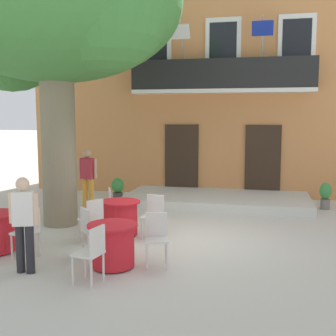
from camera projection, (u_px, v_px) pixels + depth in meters
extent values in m
plane|color=beige|center=(178.00, 237.00, 9.22)|extent=(120.00, 120.00, 0.00)
cube|color=#CC844C|center=(228.00, 83.00, 15.45)|extent=(13.00, 4.00, 7.50)
cube|color=#332319|center=(182.00, 160.00, 14.08)|extent=(1.10, 0.08, 2.30)
cube|color=#332319|center=(263.00, 162.00, 13.52)|extent=(1.10, 0.08, 2.30)
cube|color=silver|center=(155.00, 51.00, 13.84)|extent=(1.10, 0.08, 1.90)
cube|color=black|center=(154.00, 51.00, 13.81)|extent=(0.84, 0.04, 1.60)
cube|color=silver|center=(223.00, 49.00, 13.36)|extent=(1.10, 0.08, 1.90)
cube|color=black|center=(223.00, 49.00, 13.34)|extent=(0.84, 0.04, 1.60)
cube|color=silver|center=(297.00, 46.00, 12.89)|extent=(1.10, 0.08, 1.90)
cube|color=black|center=(297.00, 46.00, 12.86)|extent=(0.84, 0.04, 1.60)
cube|color=silver|center=(221.00, 91.00, 13.25)|extent=(5.60, 0.65, 0.12)
cube|color=black|center=(221.00, 73.00, 12.90)|extent=(5.60, 0.06, 0.90)
cylinder|color=#B2B2B7|center=(182.00, 45.00, 13.17)|extent=(0.04, 0.95, 1.33)
cube|color=white|center=(180.00, 32.00, 12.70)|extent=(0.60, 0.29, 0.38)
cylinder|color=#B2B2B7|center=(262.00, 42.00, 12.65)|extent=(0.04, 0.95, 1.33)
cube|color=#192D9E|center=(263.00, 28.00, 12.17)|extent=(0.60, 0.29, 0.38)
cylinder|color=#995638|center=(150.00, 86.00, 13.75)|extent=(0.32, 0.32, 0.27)
ellipsoid|color=#2D7533|center=(150.00, 75.00, 13.71)|extent=(0.42, 0.42, 0.42)
cylinder|color=#47423D|center=(197.00, 84.00, 13.41)|extent=(0.31, 0.31, 0.33)
ellipsoid|color=#38843D|center=(197.00, 74.00, 13.37)|extent=(0.41, 0.41, 0.32)
cylinder|color=#47423D|center=(247.00, 84.00, 13.08)|extent=(0.35, 0.35, 0.32)
ellipsoid|color=#4C8E38|center=(247.00, 74.00, 13.04)|extent=(0.45, 0.45, 0.27)
cylinder|color=#995638|center=(299.00, 84.00, 12.75)|extent=(0.28, 0.28, 0.22)
ellipsoid|color=#38843D|center=(300.00, 72.00, 12.71)|extent=(0.37, 0.37, 0.48)
cube|color=silver|center=(217.00, 199.00, 12.72)|extent=(5.36, 2.55, 0.25)
cylinder|color=#7F755B|center=(59.00, 152.00, 10.10)|extent=(0.80, 0.80, 3.49)
ellipsoid|color=#3D7F38|center=(54.00, 4.00, 9.70)|extent=(5.86, 5.27, 3.51)
sphere|color=#3D7F38|center=(10.00, 33.00, 10.81)|extent=(2.93, 2.93, 2.93)
sphere|color=#3D7F38|center=(106.00, 7.00, 8.85)|extent=(2.64, 2.64, 2.64)
cylinder|color=red|center=(120.00, 219.00, 9.33)|extent=(0.74, 0.74, 0.68)
cylinder|color=red|center=(120.00, 202.00, 9.28)|extent=(0.86, 0.86, 0.04)
cylinder|color=#2D2823|center=(121.00, 234.00, 9.37)|extent=(0.44, 0.44, 0.03)
cylinder|color=silver|center=(79.00, 231.00, 8.86)|extent=(0.04, 0.04, 0.45)
cylinder|color=silver|center=(93.00, 228.00, 9.09)|extent=(0.04, 0.04, 0.45)
cylinder|color=silver|center=(88.00, 234.00, 8.61)|extent=(0.04, 0.04, 0.45)
cylinder|color=silver|center=(102.00, 231.00, 8.84)|extent=(0.04, 0.04, 0.45)
cube|color=silver|center=(90.00, 220.00, 8.82)|extent=(0.56, 0.56, 0.04)
cube|color=silver|center=(95.00, 210.00, 8.66)|extent=(0.25, 0.33, 0.42)
cylinder|color=silver|center=(157.00, 231.00, 8.88)|extent=(0.04, 0.04, 0.45)
cylinder|color=silver|center=(142.00, 229.00, 8.99)|extent=(0.04, 0.04, 0.45)
cylinder|color=silver|center=(163.00, 227.00, 9.20)|extent=(0.04, 0.04, 0.45)
cylinder|color=silver|center=(148.00, 225.00, 9.31)|extent=(0.04, 0.04, 0.45)
cube|color=silver|center=(153.00, 217.00, 9.07)|extent=(0.45, 0.45, 0.04)
cube|color=silver|center=(156.00, 204.00, 9.21)|extent=(0.38, 0.09, 0.42)
cylinder|color=silver|center=(124.00, 215.00, 10.28)|extent=(0.04, 0.04, 0.45)
cylinder|color=silver|center=(126.00, 218.00, 9.94)|extent=(0.04, 0.04, 0.45)
cylinder|color=silver|center=(110.00, 216.00, 10.21)|extent=(0.04, 0.04, 0.45)
cylinder|color=silver|center=(111.00, 219.00, 9.88)|extent=(0.04, 0.04, 0.45)
cube|color=silver|center=(118.00, 207.00, 10.05)|extent=(0.53, 0.53, 0.04)
cube|color=silver|center=(110.00, 197.00, 9.98)|extent=(0.19, 0.36, 0.42)
cylinder|color=silver|center=(16.00, 228.00, 9.12)|extent=(0.04, 0.04, 0.45)
cylinder|color=silver|center=(12.00, 232.00, 8.79)|extent=(0.04, 0.04, 0.45)
cube|color=silver|center=(5.00, 219.00, 8.90)|extent=(0.51, 0.51, 0.04)
cylinder|color=silver|center=(26.00, 249.00, 7.65)|extent=(0.04, 0.04, 0.45)
cylinder|color=silver|center=(12.00, 247.00, 7.79)|extent=(0.04, 0.04, 0.45)
cylinder|color=silver|center=(39.00, 244.00, 7.95)|extent=(0.04, 0.04, 0.45)
cylinder|color=silver|center=(25.00, 242.00, 8.10)|extent=(0.04, 0.04, 0.45)
cube|color=silver|center=(25.00, 233.00, 7.84)|extent=(0.48, 0.48, 0.04)
cube|color=silver|center=(32.00, 218.00, 7.98)|extent=(0.38, 0.12, 0.42)
cylinder|color=red|center=(113.00, 246.00, 7.36)|extent=(0.74, 0.74, 0.68)
cylinder|color=red|center=(112.00, 225.00, 7.31)|extent=(0.86, 0.86, 0.04)
cylinder|color=#2D2823|center=(113.00, 266.00, 7.40)|extent=(0.44, 0.44, 0.03)
cylinder|color=silver|center=(100.00, 240.00, 8.23)|extent=(0.04, 0.04, 0.45)
cylinder|color=silver|center=(107.00, 244.00, 7.95)|extent=(0.04, 0.04, 0.45)
cylinder|color=silver|center=(83.00, 243.00, 8.04)|extent=(0.04, 0.04, 0.45)
cylinder|color=silver|center=(90.00, 247.00, 7.76)|extent=(0.04, 0.04, 0.45)
cube|color=silver|center=(95.00, 231.00, 7.96)|extent=(0.57, 0.57, 0.04)
cube|color=silver|center=(85.00, 220.00, 7.84)|extent=(0.30, 0.29, 0.42)
cylinder|color=silver|center=(73.00, 271.00, 6.60)|extent=(0.04, 0.04, 0.45)
cylinder|color=silver|center=(85.00, 264.00, 6.91)|extent=(0.04, 0.04, 0.45)
cylinder|color=silver|center=(91.00, 274.00, 6.47)|extent=(0.04, 0.04, 0.45)
cylinder|color=silver|center=(103.00, 267.00, 6.78)|extent=(0.04, 0.04, 0.45)
cube|color=silver|center=(88.00, 253.00, 6.66)|extent=(0.47, 0.47, 0.04)
cube|color=silver|center=(97.00, 240.00, 6.56)|extent=(0.11, 0.38, 0.42)
cylinder|color=silver|center=(167.00, 257.00, 7.26)|extent=(0.04, 0.04, 0.45)
cylinder|color=silver|center=(147.00, 257.00, 7.24)|extent=(0.04, 0.04, 0.45)
cylinder|color=silver|center=(166.00, 250.00, 7.59)|extent=(0.04, 0.04, 0.45)
cylinder|color=silver|center=(147.00, 251.00, 7.57)|extent=(0.04, 0.04, 0.45)
cube|color=silver|center=(157.00, 240.00, 7.39)|extent=(0.49, 0.49, 0.04)
cube|color=silver|center=(156.00, 224.00, 7.54)|extent=(0.38, 0.14, 0.42)
cylinder|color=#47423D|center=(118.00, 196.00, 13.23)|extent=(0.30, 0.30, 0.24)
ellipsoid|color=#38843D|center=(118.00, 185.00, 13.18)|extent=(0.39, 0.39, 0.45)
cylinder|color=slate|center=(325.00, 204.00, 11.96)|extent=(0.25, 0.25, 0.28)
ellipsoid|color=#38843D|center=(326.00, 191.00, 11.91)|extent=(0.32, 0.32, 0.46)
cylinder|color=#232328|center=(20.00, 249.00, 7.11)|extent=(0.14, 0.14, 0.81)
cylinder|color=#232328|center=(30.00, 249.00, 7.07)|extent=(0.14, 0.14, 0.81)
cube|color=white|center=(23.00, 208.00, 7.01)|extent=(0.39, 0.32, 0.56)
sphere|color=beige|center=(22.00, 184.00, 6.96)|extent=(0.22, 0.22, 0.22)
cylinder|color=beige|center=(11.00, 208.00, 7.06)|extent=(0.09, 0.09, 0.52)
cylinder|color=beige|center=(36.00, 209.00, 6.96)|extent=(0.09, 0.09, 0.52)
cylinder|color=gold|center=(85.00, 195.00, 11.62)|extent=(0.14, 0.14, 0.91)
cylinder|color=gold|center=(91.00, 195.00, 11.59)|extent=(0.14, 0.14, 0.91)
cube|color=#B72D3D|center=(87.00, 168.00, 11.52)|extent=(0.37, 0.27, 0.56)
sphere|color=tan|center=(87.00, 153.00, 11.47)|extent=(0.22, 0.22, 0.22)
cylinder|color=tan|center=(80.00, 168.00, 11.56)|extent=(0.09, 0.09, 0.52)
cylinder|color=tan|center=(95.00, 169.00, 11.47)|extent=(0.09, 0.09, 0.52)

